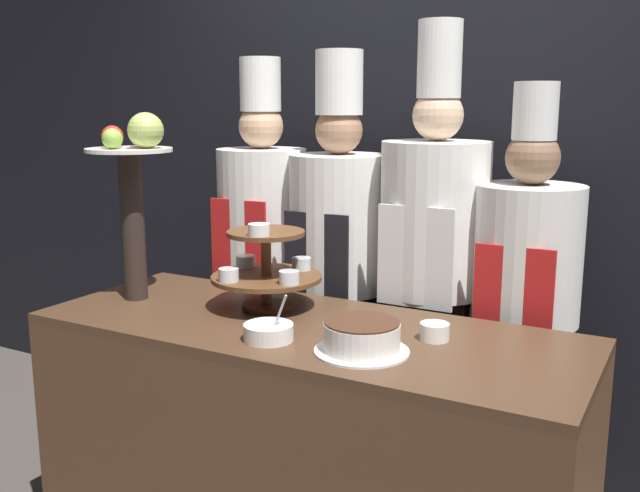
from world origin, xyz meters
The scene contains 11 objects.
wall_back centered at (0.00, 1.35, 1.40)m, with size 10.00×0.06×2.80m.
buffet_counter centered at (0.00, 0.35, 0.43)m, with size 1.84×0.70×0.87m.
tiered_stand centered at (-0.22, 0.46, 1.02)m, with size 0.39×0.39×0.32m.
fruit_pedestal centered at (-0.71, 0.33, 1.31)m, with size 0.31×0.31×0.69m.
cake_round centered at (0.27, 0.20, 0.91)m, with size 0.28×0.28×0.10m.
cup_white centered at (0.42, 0.42, 0.89)m, with size 0.09×0.09×0.05m.
serving_bowl_near centered at (-0.03, 0.17, 0.89)m, with size 0.15×0.15×0.15m.
chef_left centered at (-0.57, 0.96, 0.97)m, with size 0.39×0.39×1.77m.
chef_center_left centered at (-0.19, 0.96, 0.96)m, with size 0.40×0.40×1.79m.
chef_center_right centered at (0.22, 0.96, 0.99)m, with size 0.41×0.41×1.88m.
chef_right centered at (0.57, 0.96, 0.90)m, with size 0.39×0.39×1.66m.
Camera 1 is at (1.13, -1.60, 1.59)m, focal length 40.00 mm.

